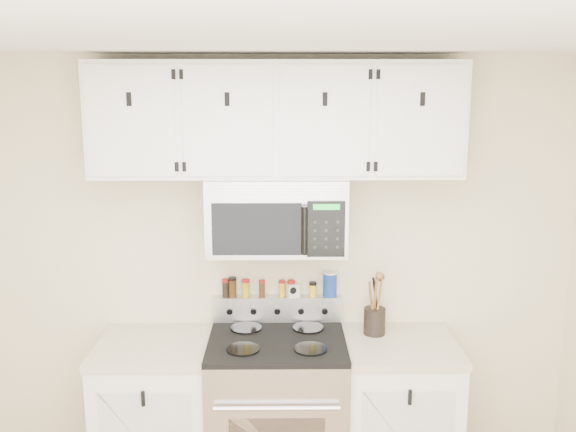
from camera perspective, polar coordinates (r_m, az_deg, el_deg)
The scene contains 17 objects.
back_wall at distance 3.82m, azimuth -0.97°, elevation -4.86°, with size 3.50×0.01×2.50m, color beige.
ceiling at distance 1.92m, azimuth -1.44°, elevation 16.23°, with size 3.50×3.50×0.01m, color white.
range at distance 3.83m, azimuth -0.96°, elevation -17.26°, with size 0.76×0.65×1.10m.
base_cabinet_left at distance 3.92m, azimuth -11.56°, elevation -17.15°, with size 0.64×0.62×0.92m.
base_cabinet_right at distance 3.92m, azimuth 9.67°, elevation -17.15°, with size 0.64×0.62×0.92m.
microwave at distance 3.54m, azimuth -1.00°, elevation 0.15°, with size 0.76×0.44×0.42m.
upper_cabinets at distance 3.50m, azimuth -1.04°, elevation 8.60°, with size 2.00×0.35×0.62m.
utensil_crock at distance 3.77m, azimuth 7.70°, elevation -9.05°, with size 0.12×0.12×0.36m.
kitchen_timer at distance 3.82m, azimuth 0.44°, elevation -6.58°, with size 0.07×0.06×0.08m, color white.
salt_canister at distance 3.82m, azimuth 3.75°, elevation -6.05°, with size 0.08×0.08×0.15m.
spice_jar_0 at distance 3.83m, azimuth -5.56°, elevation -6.38°, with size 0.04×0.04×0.11m.
spice_jar_1 at distance 3.83m, azimuth -4.95°, elevation -6.30°, with size 0.05×0.05×0.12m.
spice_jar_2 at distance 3.82m, azimuth -3.78°, elevation -6.40°, with size 0.05×0.05×0.10m.
spice_jar_3 at distance 3.82m, azimuth -2.33°, elevation -6.43°, with size 0.04×0.04×0.10m.
spice_jar_4 at distance 3.82m, azimuth -0.55°, elevation -6.44°, with size 0.04×0.04×0.10m.
spice_jar_5 at distance 3.82m, azimuth 0.29°, elevation -6.44°, with size 0.04×0.04×0.10m.
spice_jar_6 at distance 3.82m, azimuth 2.22°, elevation -6.52°, with size 0.04×0.04×0.09m.
Camera 1 is at (0.03, -1.92, 2.35)m, focal length 40.00 mm.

